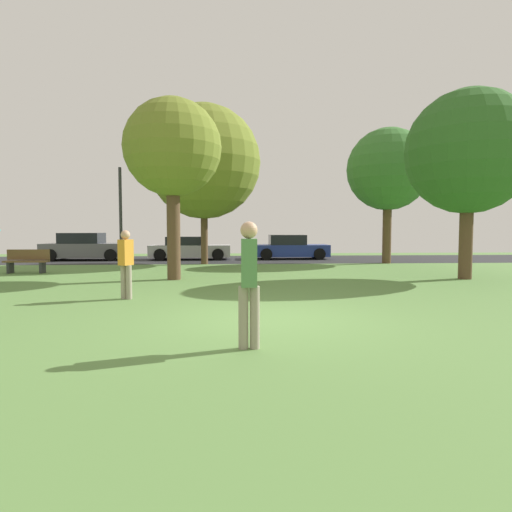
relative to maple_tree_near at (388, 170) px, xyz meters
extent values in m
plane|color=#5B8442|center=(-7.02, -12.92, -4.59)|extent=(44.00, 44.00, 0.00)
cube|color=#28282B|center=(-7.02, 3.08, -4.59)|extent=(44.00, 6.40, 0.01)
cylinder|color=brown|center=(0.00, 0.00, -3.01)|extent=(0.43, 0.43, 3.15)
sphere|color=#38702D|center=(0.00, 0.00, 0.03)|extent=(4.01, 4.01, 4.01)
cylinder|color=brown|center=(-8.98, -0.01, -3.10)|extent=(0.33, 0.33, 2.99)
sphere|color=olive|center=(-8.98, -0.01, 0.30)|extent=(5.42, 5.42, 5.42)
cylinder|color=brown|center=(-9.63, -6.38, -3.02)|extent=(0.44, 0.44, 3.14)
sphere|color=olive|center=(-9.63, -6.38, -0.21)|extent=(3.23, 3.23, 3.23)
cylinder|color=brown|center=(0.21, -6.80, -3.09)|extent=(0.44, 0.44, 2.99)
sphere|color=#2D6023|center=(0.21, -6.80, -0.32)|extent=(4.13, 4.13, 4.13)
cylinder|color=gray|center=(-10.19, -10.44, -4.18)|extent=(0.14, 0.14, 0.82)
cylinder|color=gray|center=(-10.33, -10.37, -4.18)|extent=(0.14, 0.14, 0.82)
cube|color=orange|center=(-10.26, -10.41, -3.46)|extent=(0.35, 0.39, 0.62)
sphere|color=tan|center=(-10.26, -10.41, -3.04)|extent=(0.22, 0.22, 0.22)
cylinder|color=gray|center=(-7.57, -14.94, -4.15)|extent=(0.14, 0.14, 0.89)
cylinder|color=gray|center=(-7.41, -14.94, -4.15)|extent=(0.14, 0.14, 0.89)
cube|color=#51894C|center=(-7.49, -14.94, -3.37)|extent=(0.23, 0.33, 0.67)
sphere|color=tan|center=(-7.49, -14.94, -2.91)|extent=(0.24, 0.24, 0.24)
cube|color=slate|center=(-15.59, 3.19, -4.06)|extent=(4.43, 1.89, 0.77)
cube|color=black|center=(-15.81, 3.19, -3.39)|extent=(2.13, 1.66, 0.57)
cylinder|color=black|center=(-14.04, 4.13, -4.27)|extent=(0.64, 0.22, 0.64)
cylinder|color=black|center=(-14.04, 2.24, -4.27)|extent=(0.64, 0.22, 0.64)
cylinder|color=black|center=(-17.14, 4.13, -4.27)|extent=(0.64, 0.22, 0.64)
cylinder|color=black|center=(-17.14, 2.24, -4.27)|extent=(0.64, 0.22, 0.64)
cube|color=#B7B7BC|center=(-9.94, 3.23, -4.11)|extent=(4.41, 1.71, 0.66)
cube|color=black|center=(-10.16, 3.23, -3.55)|extent=(2.12, 1.51, 0.47)
cylinder|color=black|center=(-8.40, 4.09, -4.27)|extent=(0.64, 0.22, 0.64)
cylinder|color=black|center=(-8.40, 2.37, -4.27)|extent=(0.64, 0.22, 0.64)
cylinder|color=black|center=(-11.49, 4.09, -4.27)|extent=(0.64, 0.22, 0.64)
cylinder|color=black|center=(-11.49, 2.37, -4.27)|extent=(0.64, 0.22, 0.64)
cube|color=#233893|center=(-4.30, 3.39, -4.11)|extent=(4.19, 1.75, 0.66)
cube|color=black|center=(-4.51, 3.39, -3.51)|extent=(2.01, 1.54, 0.56)
cylinder|color=black|center=(-2.83, 4.27, -4.27)|extent=(0.64, 0.22, 0.64)
cylinder|color=black|center=(-2.83, 2.52, -4.27)|extent=(0.64, 0.22, 0.64)
cylinder|color=black|center=(-5.76, 4.27, -4.27)|extent=(0.64, 0.22, 0.64)
cylinder|color=black|center=(-5.76, 2.52, -4.27)|extent=(0.64, 0.22, 0.64)
cube|color=brown|center=(-15.56, -3.91, -4.14)|extent=(1.60, 0.44, 0.06)
cube|color=brown|center=(-15.56, -3.71, -3.89)|extent=(1.60, 0.06, 0.40)
cube|color=#333338|center=(-14.96, -3.91, -4.36)|extent=(0.10, 0.40, 0.45)
cube|color=#333338|center=(-16.16, -3.91, -4.36)|extent=(0.10, 0.40, 0.45)
cylinder|color=#2D2D33|center=(-12.75, -0.72, -2.34)|extent=(0.14, 0.14, 4.50)
camera|label=1|loc=(-7.76, -20.98, -2.90)|focal=30.40mm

